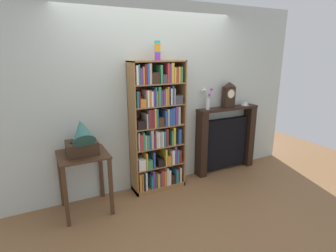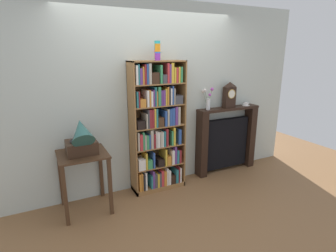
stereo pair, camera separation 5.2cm
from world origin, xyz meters
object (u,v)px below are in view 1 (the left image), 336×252
Objects in this scene: teacup_with_saucer at (245,104)px; bookshelf at (157,130)px; gramophone at (82,139)px; mantel_clock at (229,95)px; flower_vase at (208,99)px; side_table_left at (84,168)px; cup_stack at (157,51)px; fireplace_mantel at (225,140)px.

bookshelf is at bearing -178.20° from teacup_with_saucer.
mantel_clock reaches higher than gramophone.
gramophone is 1.49× the size of flower_vase.
side_table_left is (-1.06, -0.12, -0.31)m from bookshelf.
gramophone reaches higher than side_table_left.
cup_stack reaches higher than fireplace_mantel.
mantel_clock is at bearing 2.82° from cup_stack.
flower_vase is (1.94, 0.24, 0.28)m from gramophone.
side_table_left is 0.69× the size of fireplace_mantel.
flower_vase is at bearing 179.27° from mantel_clock.
bookshelf reaches higher than mantel_clock.
mantel_clock is at bearing -0.73° from flower_vase.
fireplace_mantel is at bearing 3.70° from cup_stack.
flower_vase is at bearing 4.47° from cup_stack.
side_table_left is at bearing 90.00° from gramophone.
flower_vase reaches higher than fireplace_mantel.
flower_vase is at bearing 179.80° from teacup_with_saucer.
cup_stack reaches higher than gramophone.
cup_stack is 1.85m from teacup_with_saucer.
bookshelf is 1.67× the size of fireplace_mantel.
gramophone is at bearing -174.39° from mantel_clock.
gramophone is at bearing -90.00° from side_table_left.
gramophone is 2.38m from mantel_clock.
flower_vase is at bearing 5.23° from side_table_left.
bookshelf reaches higher than teacup_with_saucer.
flower_vase is (1.94, 0.18, 0.67)m from side_table_left.
teacup_with_saucer reaches higher than side_table_left.
mantel_clock reaches higher than side_table_left.
side_table_left is (-1.07, -0.11, -1.39)m from cup_stack.
cup_stack is 0.22× the size of fireplace_mantel.
gramophone is (-1.07, -0.17, -1.00)m from cup_stack.
teacup_with_saucer is at bearing 1.80° from bookshelf.
flower_vase reaches higher than teacup_with_saucer.
cup_stack is 1.45m from mantel_clock.
cup_stack is at bearing 8.91° from gramophone.
fireplace_mantel is at bearing 177.21° from teacup_with_saucer.
bookshelf reaches higher than side_table_left.
fireplace_mantel is 8.26× the size of teacup_with_saucer.
gramophone is at bearing -175.08° from teacup_with_saucer.
gramophone is (0.00, -0.06, 0.39)m from side_table_left.
flower_vase is (0.87, 0.07, -0.72)m from cup_stack.
cup_stack reaches higher than bookshelf.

